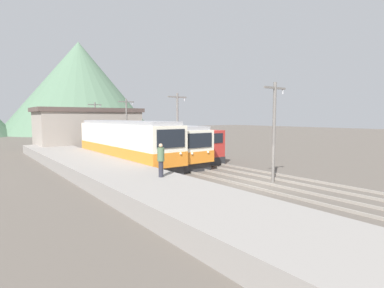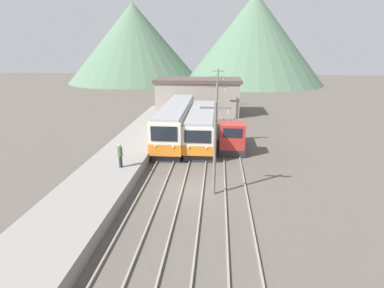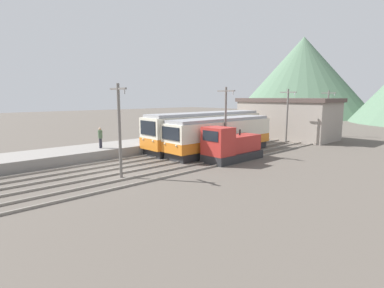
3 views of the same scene
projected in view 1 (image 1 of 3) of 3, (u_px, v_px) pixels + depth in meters
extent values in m
plane|color=#564F47|center=(250.00, 185.00, 18.30)|extent=(200.00, 200.00, 0.00)
cube|color=gray|center=(163.00, 194.00, 14.49)|extent=(4.50, 54.00, 0.90)
cube|color=gray|center=(209.00, 192.00, 16.29)|extent=(0.10, 60.00, 0.14)
cube|color=gray|center=(228.00, 188.00, 17.16)|extent=(0.10, 60.00, 0.14)
cube|color=gray|center=(244.00, 185.00, 17.98)|extent=(0.10, 60.00, 0.14)
cube|color=gray|center=(260.00, 182.00, 18.85)|extent=(0.10, 60.00, 0.14)
cube|color=gray|center=(275.00, 179.00, 19.79)|extent=(0.10, 60.00, 0.14)
cube|color=gray|center=(289.00, 176.00, 20.66)|extent=(0.10, 60.00, 0.14)
cube|color=#28282B|center=(125.00, 160.00, 26.41)|extent=(2.58, 14.26, 0.70)
cube|color=silver|center=(125.00, 140.00, 26.25)|extent=(2.80, 14.85, 2.86)
cube|color=orange|center=(125.00, 150.00, 26.34)|extent=(2.84, 14.89, 1.03)
cube|color=black|center=(171.00, 139.00, 20.29)|extent=(2.24, 0.06, 1.26)
sphere|color=silver|center=(162.00, 155.00, 19.92)|extent=(0.18, 0.18, 0.18)
sphere|color=silver|center=(181.00, 154.00, 20.85)|extent=(0.18, 0.18, 0.18)
cube|color=#939399|center=(124.00, 122.00, 26.11)|extent=(2.46, 14.26, 0.28)
cube|color=#28282B|center=(157.00, 159.00, 27.42)|extent=(2.58, 11.94, 0.70)
cube|color=silver|center=(157.00, 141.00, 27.27)|extent=(2.80, 12.44, 2.46)
cube|color=orange|center=(157.00, 150.00, 27.34)|extent=(2.84, 12.48, 0.89)
cube|color=black|center=(200.00, 140.00, 22.27)|extent=(2.24, 0.06, 1.08)
sphere|color=silver|center=(192.00, 154.00, 21.89)|extent=(0.18, 0.18, 0.18)
sphere|color=silver|center=(208.00, 152.00, 22.82)|extent=(0.18, 0.18, 0.18)
cube|color=#939399|center=(157.00, 126.00, 27.15)|extent=(2.46, 11.94, 0.28)
cube|color=#28282B|center=(195.00, 158.00, 27.83)|extent=(2.40, 5.65, 0.70)
cube|color=#B22D28|center=(208.00, 143.00, 26.17)|extent=(2.28, 1.81, 2.30)
cube|color=black|center=(216.00, 138.00, 25.39)|extent=(1.68, 0.04, 0.83)
cube|color=#B22D28|center=(189.00, 146.00, 28.45)|extent=(1.92, 3.74, 1.40)
cylinder|color=black|center=(189.00, 136.00, 28.36)|extent=(0.16, 0.16, 0.50)
cylinder|color=slate|center=(274.00, 133.00, 18.75)|extent=(0.20, 0.20, 6.30)
cube|color=slate|center=(275.00, 88.00, 18.49)|extent=(2.00, 0.12, 0.12)
cylinder|color=#B2B2B7|center=(283.00, 92.00, 18.99)|extent=(0.10, 0.10, 0.30)
cylinder|color=slate|center=(177.00, 128.00, 27.22)|extent=(0.20, 0.20, 6.30)
cube|color=slate|center=(177.00, 97.00, 26.97)|extent=(2.00, 0.12, 0.12)
cylinder|color=#B2B2B7|center=(184.00, 100.00, 27.47)|extent=(0.10, 0.10, 0.30)
cylinder|color=slate|center=(127.00, 125.00, 35.70)|extent=(0.20, 0.20, 6.30)
cube|color=slate|center=(126.00, 102.00, 35.44)|extent=(2.00, 0.12, 0.12)
cylinder|color=#B2B2B7|center=(132.00, 104.00, 35.94)|extent=(0.10, 0.10, 0.30)
cylinder|color=slate|center=(95.00, 124.00, 44.17)|extent=(0.20, 0.20, 6.30)
cube|color=slate|center=(95.00, 105.00, 43.92)|extent=(2.00, 0.12, 0.12)
cylinder|color=#B2B2B7|center=(100.00, 106.00, 44.42)|extent=(0.10, 0.10, 0.30)
cylinder|color=#282833|center=(161.00, 169.00, 16.22)|extent=(0.26, 0.26, 0.88)
cylinder|color=#4C6647|center=(161.00, 154.00, 16.15)|extent=(0.38, 0.38, 0.73)
sphere|color=tan|center=(161.00, 146.00, 16.11)|extent=(0.22, 0.22, 0.22)
cube|color=gray|center=(89.00, 131.00, 37.99)|extent=(12.00, 6.00, 4.76)
cube|color=#51423D|center=(88.00, 110.00, 37.76)|extent=(12.60, 6.30, 0.50)
cone|color=#517056|center=(80.00, 88.00, 79.29)|extent=(38.78, 38.78, 23.78)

